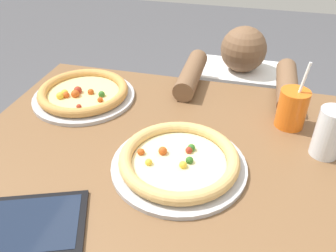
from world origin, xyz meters
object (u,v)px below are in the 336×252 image
tablet (27,225)px  pizza_near (179,161)px  diner_seated (233,131)px  water_cup_clear (329,132)px  drink_cup_colored (292,108)px  pizza_far (84,93)px

tablet → pizza_near: bearing=44.3°
diner_seated → pizza_near: bearing=-98.9°
water_cup_clear → pizza_near: bearing=-157.6°
drink_cup_colored → diner_seated: bearing=112.4°
drink_cup_colored → pizza_far: bearing=-179.3°
diner_seated → water_cup_clear: bearing=-64.2°
pizza_near → pizza_far: (-0.38, 0.25, -0.00)m
water_cup_clear → tablet: bearing=-146.9°
pizza_near → pizza_far: size_ratio=1.02×
pizza_far → diner_seated: bearing=40.6°
pizza_near → drink_cup_colored: drink_cup_colored is taller
tablet → diner_seated: bearing=68.3°
pizza_near → pizza_far: bearing=146.4°
tablet → diner_seated: diner_seated is taller
water_cup_clear → diner_seated: 0.71m
pizza_far → water_cup_clear: (0.74, -0.11, 0.05)m
pizza_far → diner_seated: size_ratio=0.37×
tablet → diner_seated: (0.37, 0.93, -0.35)m
tablet → drink_cup_colored: bearing=44.1°
pizza_near → pizza_far: same height
drink_cup_colored → diner_seated: 0.60m
water_cup_clear → diner_seated: size_ratio=0.15×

